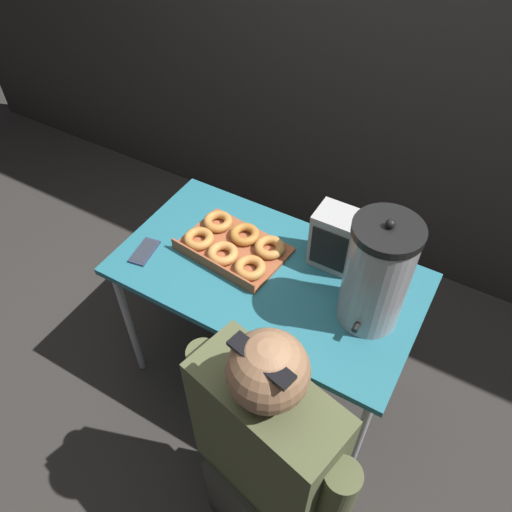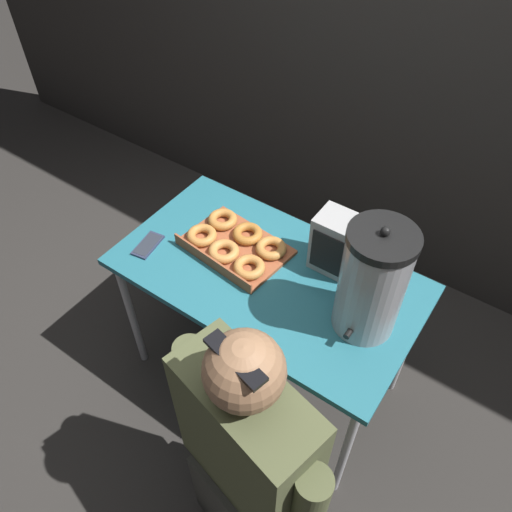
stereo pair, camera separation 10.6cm
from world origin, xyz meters
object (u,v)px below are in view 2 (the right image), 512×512
object	(u,v)px
space_heater	(337,244)
person_seated	(247,460)
donut_box	(235,244)
cell_phone	(148,245)
coffee_urn	(372,282)

from	to	relation	value
space_heater	person_seated	size ratio (longest dim) A/B	0.20
donut_box	cell_phone	bearing A→B (deg)	-141.24
donut_box	space_heater	distance (m)	0.41
coffee_urn	space_heater	distance (m)	0.29
donut_box	space_heater	world-z (taller)	space_heater
space_heater	person_seated	bearing A→B (deg)	-80.71
coffee_urn	cell_phone	distance (m)	0.91
cell_phone	person_seated	world-z (taller)	person_seated
space_heater	donut_box	bearing A→B (deg)	-158.55
donut_box	coffee_urn	distance (m)	0.61
coffee_urn	person_seated	bearing A→B (deg)	-98.54
donut_box	coffee_urn	size ratio (longest dim) A/B	0.96
cell_phone	person_seated	xyz separation A→B (m)	(0.79, -0.42, -0.16)
coffee_urn	person_seated	size ratio (longest dim) A/B	0.37
coffee_urn	space_heater	xyz separation A→B (m)	(-0.21, 0.18, -0.09)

